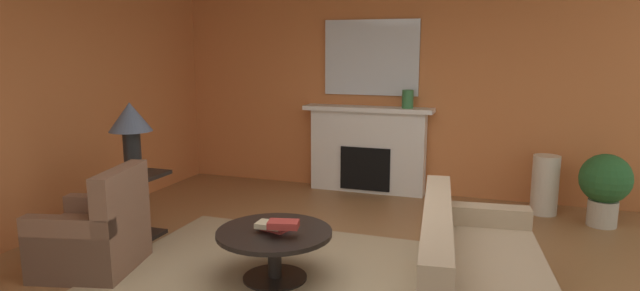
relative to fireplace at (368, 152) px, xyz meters
The scene contains 17 objects.
ground_plane 3.21m from the fireplace, 81.52° to the right, with size 8.57×8.57×0.00m, color olive.
wall_fireplace 1.04m from the fireplace, 24.28° to the left, with size 7.19×0.12×2.95m, color #CC723D.
wall_window 4.14m from the fireplace, 135.61° to the right, with size 0.12×7.16×2.95m, color #CC723D.
area_rug 3.16m from the fireplace, 90.70° to the right, with size 3.08×2.66×0.01m, color tan.
fireplace is the anchor object (origin of this frame).
mantel_mirror 1.30m from the fireplace, 90.00° to the left, with size 1.32×0.04×1.03m, color silver.
sofa 3.70m from the fireplace, 63.35° to the right, with size 1.13×2.19×0.85m.
armchair_near_window 3.84m from the fireplace, 115.91° to the right, with size 0.96×0.96×0.95m.
coffee_table 3.12m from the fireplace, 90.70° to the right, with size 1.00×1.00×0.45m.
side_table 3.22m from the fireplace, 125.42° to the right, with size 0.56×0.56×0.70m.
table_lamp 3.28m from the fireplace, 125.42° to the right, with size 0.44×0.44×0.75m.
vase_tall_corner 2.32m from the fireplace, ahead, with size 0.32×0.32×0.72m, color beige.
vase_mantel_right 0.94m from the fireplace, ahead, with size 0.15×0.15×0.25m, color #33703D.
book_red_cover 3.08m from the fireplace, 90.60° to the right, with size 0.23×0.18×0.04m, color maroon.
book_art_folio 3.16m from the fireplace, 91.08° to the right, with size 0.22×0.16×0.04m, color tan.
book_small_novel 3.25m from the fireplace, 88.12° to the right, with size 0.25×0.15×0.06m, color maroon.
potted_plant 2.95m from the fireplace, 11.10° to the right, with size 0.56×0.56×0.83m.
Camera 1 is at (1.29, -3.94, 1.99)m, focal length 29.66 mm.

